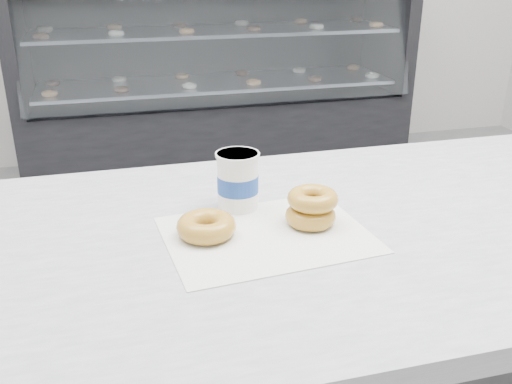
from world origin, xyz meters
TOP-DOWN VIEW (x-y plane):
  - ground at (0.00, 0.00)m, footprint 5.00×5.00m
  - display_case at (0.00, 2.12)m, footprint 2.40×0.74m
  - wax_paper at (-0.45, -0.61)m, footprint 0.36×0.29m
  - donut_single at (-0.55, -0.59)m, footprint 0.13×0.13m
  - donut_stack at (-0.36, -0.59)m, footprint 0.12×0.12m
  - coffee_cup at (-0.47, -0.49)m, footprint 0.08×0.08m

SIDE VIEW (x-z plane):
  - ground at x=0.00m, z-range 0.00..0.00m
  - display_case at x=0.00m, z-range -0.13..1.12m
  - wax_paper at x=-0.45m, z-range 0.90..0.90m
  - donut_single at x=-0.55m, z-range 0.90..0.94m
  - donut_stack at x=-0.36m, z-range 0.90..0.96m
  - coffee_cup at x=-0.47m, z-range 0.90..1.01m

